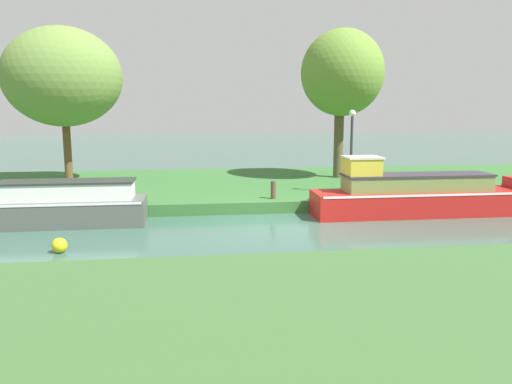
{
  "coord_description": "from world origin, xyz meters",
  "views": [
    {
      "loc": [
        -2.85,
        -14.5,
        3.52
      ],
      "look_at": [
        -0.77,
        1.2,
        0.9
      ],
      "focal_mm": 35.1,
      "sensor_mm": 36.0,
      "label": 1
    }
  ],
  "objects_px": {
    "slate_narrowboat": "(63,205)",
    "willow_tree_left": "(62,77)",
    "lamp_post": "(352,142)",
    "mooring_post_near": "(112,193)",
    "red_barge": "(430,195)",
    "willow_tree_centre": "(342,73)",
    "channel_buoy": "(60,245)",
    "mooring_post_far": "(273,190)"
  },
  "relations": [
    {
      "from": "channel_buoy",
      "to": "willow_tree_left",
      "type": "bearing_deg",
      "value": 101.42
    },
    {
      "from": "willow_tree_left",
      "to": "lamp_post",
      "type": "bearing_deg",
      "value": -21.92
    },
    {
      "from": "red_barge",
      "to": "willow_tree_centre",
      "type": "relative_size",
      "value": 1.23
    },
    {
      "from": "slate_narrowboat",
      "to": "willow_tree_centre",
      "type": "bearing_deg",
      "value": 31.09
    },
    {
      "from": "red_barge",
      "to": "lamp_post",
      "type": "relative_size",
      "value": 2.64
    },
    {
      "from": "slate_narrowboat",
      "to": "mooring_post_near",
      "type": "distance_m",
      "value": 1.93
    },
    {
      "from": "red_barge",
      "to": "lamp_post",
      "type": "xyz_separation_m",
      "value": [
        -2.06,
        2.19,
        1.68
      ]
    },
    {
      "from": "mooring_post_far",
      "to": "willow_tree_centre",
      "type": "bearing_deg",
      "value": 51.83
    },
    {
      "from": "willow_tree_left",
      "to": "channel_buoy",
      "type": "bearing_deg",
      "value": -78.58
    },
    {
      "from": "mooring_post_near",
      "to": "channel_buoy",
      "type": "relative_size",
      "value": 1.72
    },
    {
      "from": "slate_narrowboat",
      "to": "willow_tree_left",
      "type": "distance_m",
      "value": 8.04
    },
    {
      "from": "mooring_post_near",
      "to": "lamp_post",
      "type": "bearing_deg",
      "value": 4.84
    },
    {
      "from": "mooring_post_near",
      "to": "red_barge",
      "type": "bearing_deg",
      "value": -7.86
    },
    {
      "from": "slate_narrowboat",
      "to": "mooring_post_far",
      "type": "height_order",
      "value": "slate_narrowboat"
    },
    {
      "from": "lamp_post",
      "to": "channel_buoy",
      "type": "height_order",
      "value": "lamp_post"
    },
    {
      "from": "lamp_post",
      "to": "willow_tree_centre",
      "type": "bearing_deg",
      "value": 78.42
    },
    {
      "from": "slate_narrowboat",
      "to": "channel_buoy",
      "type": "height_order",
      "value": "slate_narrowboat"
    },
    {
      "from": "slate_narrowboat",
      "to": "willow_tree_centre",
      "type": "height_order",
      "value": "willow_tree_centre"
    },
    {
      "from": "mooring_post_near",
      "to": "channel_buoy",
      "type": "height_order",
      "value": "mooring_post_near"
    },
    {
      "from": "mooring_post_near",
      "to": "mooring_post_far",
      "type": "relative_size",
      "value": 1.02
    },
    {
      "from": "willow_tree_left",
      "to": "red_barge",
      "type": "bearing_deg",
      "value": -26.82
    },
    {
      "from": "willow_tree_left",
      "to": "slate_narrowboat",
      "type": "bearing_deg",
      "value": -78.57
    },
    {
      "from": "red_barge",
      "to": "slate_narrowboat",
      "type": "relative_size",
      "value": 1.61
    },
    {
      "from": "lamp_post",
      "to": "mooring_post_near",
      "type": "height_order",
      "value": "lamp_post"
    },
    {
      "from": "channel_buoy",
      "to": "mooring_post_near",
      "type": "bearing_deg",
      "value": 82.31
    },
    {
      "from": "lamp_post",
      "to": "mooring_post_near",
      "type": "bearing_deg",
      "value": -175.16
    },
    {
      "from": "lamp_post",
      "to": "slate_narrowboat",
      "type": "bearing_deg",
      "value": -167.43
    },
    {
      "from": "red_barge",
      "to": "mooring_post_near",
      "type": "relative_size",
      "value": 12.68
    },
    {
      "from": "mooring_post_far",
      "to": "channel_buoy",
      "type": "relative_size",
      "value": 1.68
    },
    {
      "from": "willow_tree_left",
      "to": "channel_buoy",
      "type": "relative_size",
      "value": 17.41
    },
    {
      "from": "willow_tree_centre",
      "to": "lamp_post",
      "type": "xyz_separation_m",
      "value": [
        -0.87,
        -4.26,
        -2.77
      ]
    },
    {
      "from": "willow_tree_left",
      "to": "lamp_post",
      "type": "height_order",
      "value": "willow_tree_left"
    },
    {
      "from": "slate_narrowboat",
      "to": "mooring_post_near",
      "type": "relative_size",
      "value": 7.86
    },
    {
      "from": "slate_narrowboat",
      "to": "mooring_post_near",
      "type": "bearing_deg",
      "value": 49.43
    },
    {
      "from": "slate_narrowboat",
      "to": "channel_buoy",
      "type": "bearing_deg",
      "value": -78.61
    },
    {
      "from": "willow_tree_centre",
      "to": "red_barge",
      "type": "bearing_deg",
      "value": -79.61
    },
    {
      "from": "willow_tree_centre",
      "to": "lamp_post",
      "type": "bearing_deg",
      "value": -101.58
    },
    {
      "from": "red_barge",
      "to": "willow_tree_centre",
      "type": "xyz_separation_m",
      "value": [
        -1.18,
        6.45,
        4.45
      ]
    },
    {
      "from": "willow_tree_centre",
      "to": "mooring_post_near",
      "type": "height_order",
      "value": "willow_tree_centre"
    },
    {
      "from": "lamp_post",
      "to": "mooring_post_far",
      "type": "bearing_deg",
      "value": -166.6
    },
    {
      "from": "slate_narrowboat",
      "to": "channel_buoy",
      "type": "relative_size",
      "value": 13.49
    },
    {
      "from": "slate_narrowboat",
      "to": "lamp_post",
      "type": "relative_size",
      "value": 1.63
    }
  ]
}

